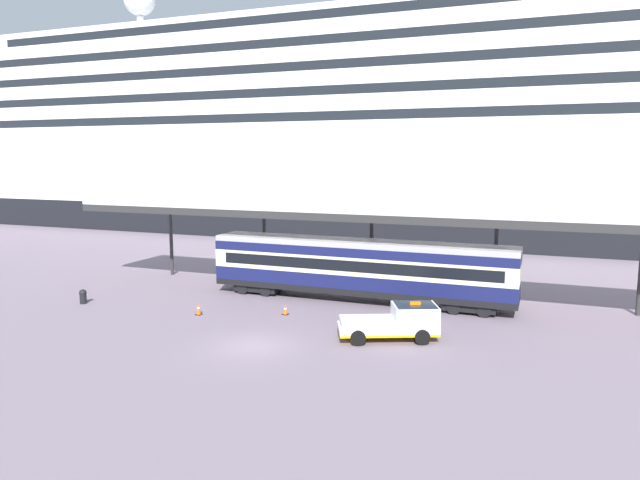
{
  "coord_description": "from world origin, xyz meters",
  "views": [
    {
      "loc": [
        13.62,
        -25.47,
        9.64
      ],
      "look_at": [
        0.66,
        7.67,
        4.5
      ],
      "focal_mm": 32.67,
      "sensor_mm": 36.0,
      "label": 1
    }
  ],
  "objects_px": {
    "cruise_ship": "(435,135)",
    "train_carriage": "(359,267)",
    "quay_bollard": "(83,296)",
    "traffic_cone_near": "(199,309)",
    "traffic_cone_mid": "(285,309)",
    "service_truck": "(397,321)"
  },
  "relations": [
    {
      "from": "cruise_ship",
      "to": "train_carriage",
      "type": "relative_size",
      "value": 7.83
    },
    {
      "from": "train_carriage",
      "to": "quay_bollard",
      "type": "bearing_deg",
      "value": -156.44
    },
    {
      "from": "traffic_cone_near",
      "to": "traffic_cone_mid",
      "type": "bearing_deg",
      "value": 21.95
    },
    {
      "from": "train_carriage",
      "to": "traffic_cone_mid",
      "type": "bearing_deg",
      "value": -123.16
    },
    {
      "from": "traffic_cone_near",
      "to": "traffic_cone_mid",
      "type": "distance_m",
      "value": 5.32
    },
    {
      "from": "train_carriage",
      "to": "traffic_cone_mid",
      "type": "relative_size",
      "value": 31.39
    },
    {
      "from": "service_truck",
      "to": "traffic_cone_mid",
      "type": "bearing_deg",
      "value": 163.53
    },
    {
      "from": "cruise_ship",
      "to": "service_truck",
      "type": "distance_m",
      "value": 47.52
    },
    {
      "from": "train_carriage",
      "to": "quay_bollard",
      "type": "height_order",
      "value": "train_carriage"
    },
    {
      "from": "cruise_ship",
      "to": "traffic_cone_near",
      "type": "bearing_deg",
      "value": -97.4
    },
    {
      "from": "cruise_ship",
      "to": "traffic_cone_mid",
      "type": "xyz_separation_m",
      "value": [
        -0.97,
        -43.46,
        -11.92
      ]
    },
    {
      "from": "train_carriage",
      "to": "traffic_cone_near",
      "type": "bearing_deg",
      "value": -139.77
    },
    {
      "from": "service_truck",
      "to": "cruise_ship",
      "type": "bearing_deg",
      "value": 98.2
    },
    {
      "from": "cruise_ship",
      "to": "service_truck",
      "type": "height_order",
      "value": "cruise_ship"
    },
    {
      "from": "train_carriage",
      "to": "service_truck",
      "type": "distance_m",
      "value": 8.46
    },
    {
      "from": "service_truck",
      "to": "quay_bollard",
      "type": "xyz_separation_m",
      "value": [
        -21.11,
        -0.18,
        -0.47
      ]
    },
    {
      "from": "traffic_cone_mid",
      "to": "quay_bollard",
      "type": "distance_m",
      "value": 13.76
    },
    {
      "from": "traffic_cone_mid",
      "to": "quay_bollard",
      "type": "xyz_separation_m",
      "value": [
        -13.55,
        -2.42,
        0.2
      ]
    },
    {
      "from": "cruise_ship",
      "to": "train_carriage",
      "type": "bearing_deg",
      "value": -86.71
    },
    {
      "from": "traffic_cone_mid",
      "to": "traffic_cone_near",
      "type": "bearing_deg",
      "value": -158.05
    },
    {
      "from": "traffic_cone_near",
      "to": "quay_bollard",
      "type": "bearing_deg",
      "value": -177.14
    },
    {
      "from": "traffic_cone_near",
      "to": "traffic_cone_mid",
      "type": "height_order",
      "value": "traffic_cone_near"
    }
  ]
}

